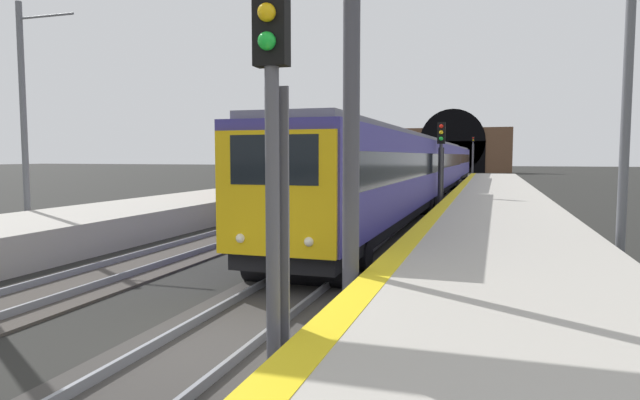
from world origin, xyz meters
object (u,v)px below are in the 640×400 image
(train_main_approaching, at_px, (433,166))
(railway_signal_mid, at_px, (441,159))
(catenary_mast_far, at_px, (24,118))
(catenary_mast_near, at_px, (625,99))
(railway_signal_near, at_px, (273,150))
(overhead_signal_gantry, at_px, (124,7))
(railway_signal_far, at_px, (473,154))
(train_adjacent_platform, at_px, (390,163))

(train_main_approaching, height_order, railway_signal_mid, railway_signal_mid)
(catenary_mast_far, bearing_deg, catenary_mast_near, -93.27)
(railway_signal_near, bearing_deg, overhead_signal_gantry, -126.19)
(catenary_mast_far, bearing_deg, railway_signal_far, -12.47)
(train_main_approaching, relative_size, railway_signal_far, 10.96)
(railway_signal_near, xyz_separation_m, catenary_mast_near, (8.92, -5.34, 1.29))
(train_main_approaching, xyz_separation_m, catenary_mast_far, (-25.45, 12.03, 2.11))
(railway_signal_near, height_order, overhead_signal_gantry, overhead_signal_gantry)
(overhead_signal_gantry, xyz_separation_m, catenary_mast_near, (5.83, -9.57, -1.40))
(train_adjacent_platform, relative_size, railway_signal_far, 9.95)
(train_main_approaching, relative_size, train_adjacent_platform, 1.10)
(catenary_mast_near, bearing_deg, catenary_mast_far, 86.73)
(railway_signal_near, xyz_separation_m, catenary_mast_far, (10.01, 13.79, 1.31))
(railway_signal_near, bearing_deg, catenary_mast_far, -125.98)
(train_adjacent_platform, bearing_deg, catenary_mast_near, 19.65)
(railway_signal_near, xyz_separation_m, railway_signal_far, (72.40, 0.00, 0.23))
(train_main_approaching, distance_m, railway_signal_near, 35.51)
(railway_signal_mid, xyz_separation_m, catenary_mast_near, (-12.70, -5.34, 1.51))
(railway_signal_mid, height_order, catenary_mast_far, catenary_mast_far)
(catenary_mast_near, bearing_deg, railway_signal_far, 4.81)
(train_main_approaching, distance_m, railway_signal_mid, 13.96)
(railway_signal_mid, xyz_separation_m, railway_signal_far, (50.78, 0.00, 0.45))
(railway_signal_near, relative_size, catenary_mast_near, 0.59)
(train_adjacent_platform, bearing_deg, railway_signal_mid, 17.19)
(catenary_mast_near, relative_size, catenary_mast_far, 1.00)
(train_adjacent_platform, distance_m, railway_signal_near, 45.50)
(train_main_approaching, xyz_separation_m, overhead_signal_gantry, (-32.36, 2.47, 3.49))
(train_adjacent_platform, relative_size, railway_signal_near, 11.19)
(railway_signal_far, relative_size, catenary_mast_far, 0.67)
(railway_signal_far, height_order, overhead_signal_gantry, overhead_signal_gantry)
(railway_signal_mid, distance_m, catenary_mast_near, 13.86)
(railway_signal_near, height_order, catenary_mast_far, catenary_mast_far)
(railway_signal_mid, distance_m, railway_signal_far, 50.78)
(railway_signal_near, height_order, railway_signal_mid, railway_signal_near)
(railway_signal_near, bearing_deg, train_main_approaching, -177.16)
(railway_signal_near, distance_m, catenary_mast_far, 17.10)
(overhead_signal_gantry, height_order, catenary_mast_near, catenary_mast_near)
(railway_signal_near, height_order, railway_signal_far, railway_signal_far)
(train_adjacent_platform, height_order, catenary_mast_near, catenary_mast_near)
(railway_signal_near, relative_size, railway_signal_far, 0.89)
(train_adjacent_platform, relative_size, catenary_mast_near, 6.64)
(railway_signal_far, xyz_separation_m, catenary_mast_near, (-63.48, -5.34, 1.06))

